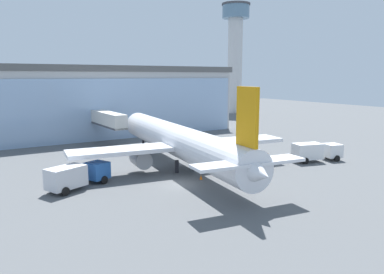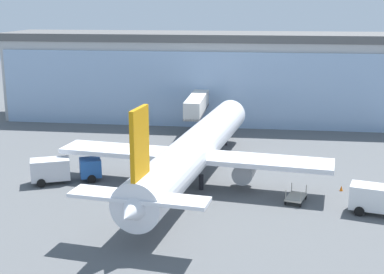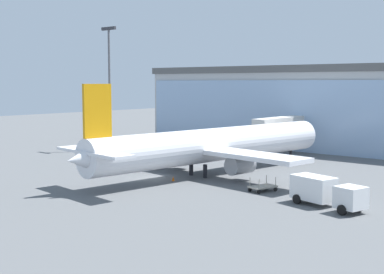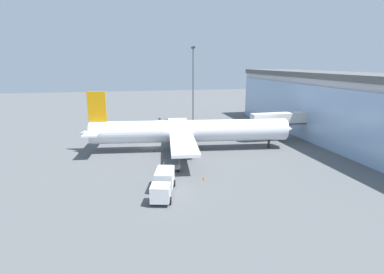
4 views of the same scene
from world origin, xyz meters
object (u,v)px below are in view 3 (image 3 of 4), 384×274
object	(u,v)px
airplane	(212,145)
catering_truck	(121,154)
safety_cone_wingtip	(322,189)
jet_bridge	(283,126)
fuel_truck	(325,191)
safety_cone_nose	(173,179)
apron_light_mast	(109,79)
baggage_cart	(263,187)

from	to	relation	value
airplane	catering_truck	distance (m)	14.27
airplane	safety_cone_wingtip	world-z (taller)	airplane
jet_bridge	fuel_truck	world-z (taller)	jet_bridge
fuel_truck	safety_cone_nose	world-z (taller)	fuel_truck
apron_light_mast	safety_cone_nose	xyz separation A→B (m)	(26.49, -13.15, -11.58)
catering_truck	baggage_cart	xyz separation A→B (m)	(24.42, -2.22, -0.97)
jet_bridge	baggage_cart	distance (m)	29.20
catering_truck	safety_cone_wingtip	size ratio (longest dim) A/B	13.74
jet_bridge	catering_truck	xyz separation A→B (m)	(-11.10, -23.45, -3.07)
airplane	jet_bridge	bearing A→B (deg)	14.16
apron_light_mast	safety_cone_wingtip	world-z (taller)	apron_light_mast
apron_light_mast	airplane	world-z (taller)	apron_light_mast
fuel_truck	airplane	bearing A→B (deg)	173.91
baggage_cart	jet_bridge	bearing A→B (deg)	42.89
catering_truck	safety_cone_wingtip	world-z (taller)	catering_truck
apron_light_mast	baggage_cart	world-z (taller)	apron_light_mast
fuel_truck	safety_cone_nose	bearing A→B (deg)	-167.44
jet_bridge	safety_cone_wingtip	bearing A→B (deg)	-141.54
airplane	catering_truck	xyz separation A→B (m)	(-13.92, -2.31, -2.12)
fuel_truck	baggage_cart	distance (m)	8.43
jet_bridge	catering_truck	world-z (taller)	jet_bridge
airplane	fuel_truck	distance (m)	19.86
apron_light_mast	baggage_cart	size ratio (longest dim) A/B	6.45
apron_light_mast	catering_truck	size ratio (longest dim) A/B	2.67
baggage_cart	safety_cone_nose	size ratio (longest dim) A/B	5.68
catering_truck	jet_bridge	bearing A→B (deg)	40.31
apron_light_mast	catering_truck	bearing A→B (deg)	-34.96
apron_light_mast	safety_cone_nose	distance (m)	31.76
fuel_truck	baggage_cart	xyz separation A→B (m)	(-8.10, 2.13, -0.97)
airplane	safety_cone_wingtip	bearing A→B (deg)	-85.53
jet_bridge	baggage_cart	size ratio (longest dim) A/B	4.55
catering_truck	baggage_cart	size ratio (longest dim) A/B	2.42
catering_truck	safety_cone_wingtip	bearing A→B (deg)	-20.89
fuel_truck	catering_truck	bearing A→B (deg)	-173.99
catering_truck	safety_cone_nose	xyz separation A→B (m)	(13.38, -3.99, -1.19)
catering_truck	baggage_cart	distance (m)	24.54
jet_bridge	catering_truck	bearing A→B (deg)	153.40
jet_bridge	airplane	distance (m)	21.35
jet_bridge	fuel_truck	xyz separation A→B (m)	(21.41, -27.80, -3.07)
safety_cone_nose	safety_cone_wingtip	world-z (taller)	same
airplane	safety_cone_nose	distance (m)	7.14
safety_cone_nose	apron_light_mast	bearing A→B (deg)	153.59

